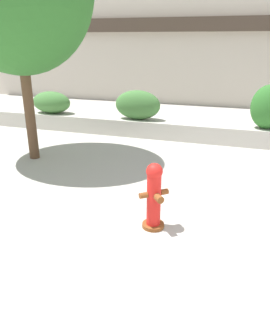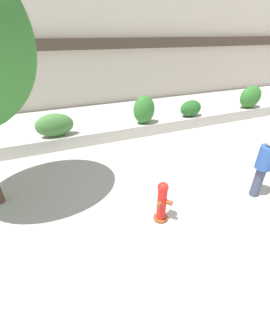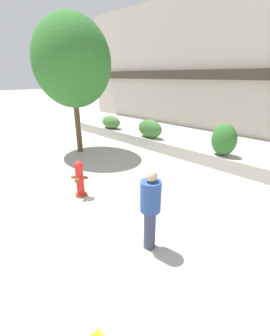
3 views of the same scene
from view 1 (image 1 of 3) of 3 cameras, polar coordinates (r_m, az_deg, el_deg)
ground_plane at (r=4.44m, az=20.28°, el=-18.94°), size 120.00×120.00×0.00m
building_facade at (r=15.47m, az=21.27°, el=24.67°), size 30.00×1.36×8.00m
planter_wall_low at (r=9.78m, az=19.69°, el=5.21°), size 18.00×0.70×0.50m
hedge_bush_0 at (r=11.29m, az=-14.35°, el=11.01°), size 1.33×0.70×0.71m
hedge_bush_1 at (r=10.05m, az=0.46°, el=10.92°), size 1.40×0.62×0.88m
hedge_bush_2 at (r=9.61m, az=22.26°, el=9.80°), size 0.94×0.70×1.19m
fire_hydrant at (r=5.04m, az=3.32°, el=-4.84°), size 0.50×0.50×1.08m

